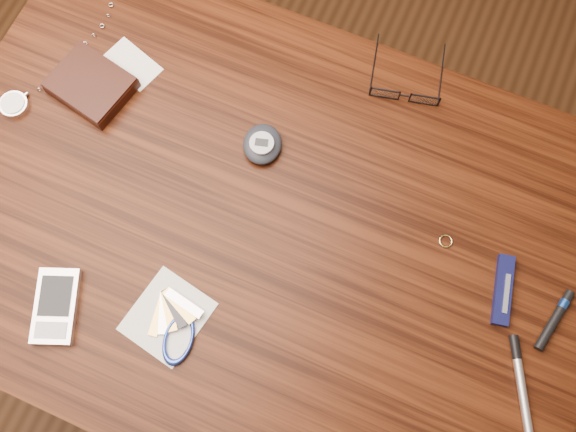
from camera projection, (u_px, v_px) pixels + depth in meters
name	position (u px, v px, depth m)	size (l,w,h in m)	color
ground	(271.00, 308.00, 1.64)	(3.80, 3.80, 0.00)	#472814
desk	(261.00, 242.00, 1.03)	(1.00, 0.70, 0.75)	#381708
wallet_and_card	(92.00, 84.00, 0.98)	(0.15, 0.16, 0.03)	black
eyeglasses	(405.00, 93.00, 0.98)	(0.13, 0.13, 0.02)	black
gold_ring	(446.00, 241.00, 0.92)	(0.02, 0.02, 0.00)	tan
pocket_watch	(18.00, 100.00, 0.98)	(0.08, 0.29, 0.01)	silver
pda_phone	(56.00, 306.00, 0.89)	(0.09, 0.12, 0.02)	silver
pedometer	(262.00, 144.00, 0.95)	(0.07, 0.08, 0.03)	black
notepad_keys	(174.00, 326.00, 0.88)	(0.12, 0.12, 0.01)	white
pocket_knife	(503.00, 290.00, 0.89)	(0.04, 0.10, 0.01)	#0C0E3A
silver_pen	(521.00, 382.00, 0.86)	(0.08, 0.14, 0.01)	silver
black_blue_pen	(555.00, 318.00, 0.88)	(0.03, 0.10, 0.01)	black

